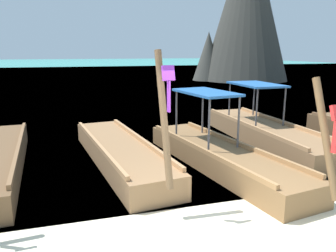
% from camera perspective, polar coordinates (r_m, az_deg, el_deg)
% --- Properties ---
extents(ground, '(120.00, 120.00, 0.00)m').
position_cam_1_polar(ground, '(5.38, 10.57, -18.91)').
color(ground, beige).
extents(sea_water, '(120.00, 120.00, 0.00)m').
position_cam_1_polar(sea_water, '(65.41, -14.90, 9.82)').
color(sea_water, '#2DB29E').
rests_on(sea_water, ground).
extents(longtail_boat_violet_ribbon, '(1.89, 5.96, 2.83)m').
position_cam_1_polar(longtail_boat_violet_ribbon, '(8.57, -8.13, -4.53)').
color(longtail_boat_violet_ribbon, olive).
rests_on(longtail_boat_violet_ribbon, ground).
extents(longtail_boat_red_ribbon, '(2.03, 6.10, 2.40)m').
position_cam_1_polar(longtail_boat_red_ribbon, '(8.28, 8.82, -4.91)').
color(longtail_boat_red_ribbon, brown).
rests_on(longtail_boat_red_ribbon, ground).
extents(longtail_boat_blue_ribbon, '(1.40, 6.44, 2.62)m').
position_cam_1_polar(longtail_boat_blue_ribbon, '(10.81, 16.42, -1.02)').
color(longtail_boat_blue_ribbon, olive).
rests_on(longtail_boat_blue_ribbon, ground).
extents(karst_rock, '(9.03, 8.19, 14.59)m').
position_cam_1_polar(karst_rock, '(34.19, 13.12, 19.67)').
color(karst_rock, '#383833').
rests_on(karst_rock, ground).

